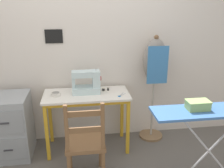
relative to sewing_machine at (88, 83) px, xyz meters
The scene contains 13 objects.
ground_plane 0.92m from the sewing_machine, 94.32° to the right, with size 14.00×14.00×0.00m, color #5B5651.
wall_back 0.49m from the sewing_machine, 94.46° to the left, with size 10.00×0.06×2.55m.
sewing_table 0.24m from the sewing_machine, 113.56° to the right, with size 1.04×0.49×0.74m.
sewing_machine is the anchor object (origin of this frame).
fabric_bowl 0.40m from the sewing_machine, behind, with size 0.11×0.11×0.04m.
scissors 0.43m from the sewing_machine, 21.40° to the right, with size 0.11×0.13×0.01m.
thread_spool_near_machine 0.23m from the sewing_machine, 11.90° to the left, with size 0.04×0.04×0.04m.
thread_spool_mid_table 0.28m from the sewing_machine, ahead, with size 0.03×0.03×0.04m.
wooden_chair 0.78m from the sewing_machine, 96.09° to the right, with size 0.40×0.38×0.93m.
filing_cabinet 1.05m from the sewing_machine, behind, with size 0.44×0.51×0.77m.
dress_form 0.88m from the sewing_machine, ahead, with size 0.32×0.32×1.42m.
ironing_board 1.46m from the sewing_machine, 39.54° to the right, with size 1.17×0.31×0.88m.
storage_box 1.33m from the sewing_machine, 43.18° to the right, with size 0.21×0.13×0.09m.
Camera 1 is at (-0.08, -2.59, 1.84)m, focal length 40.00 mm.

